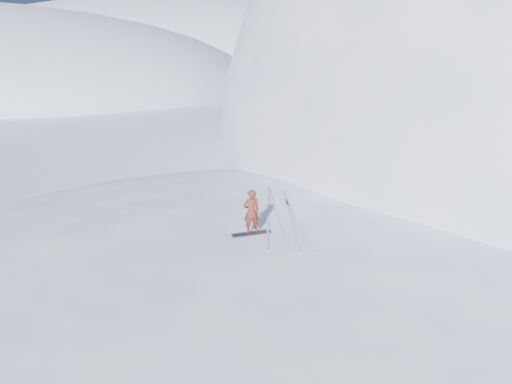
% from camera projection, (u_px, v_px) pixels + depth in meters
% --- Properties ---
extents(ground, '(400.00, 400.00, 0.00)m').
position_uv_depth(ground, '(307.00, 352.00, 13.04)').
color(ground, white).
rests_on(ground, ground).
extents(near_ridge, '(36.00, 28.00, 4.80)m').
position_uv_depth(near_ridge, '(340.00, 298.00, 15.70)').
color(near_ridge, white).
rests_on(near_ridge, ground).
extents(peak_shoulder, '(28.00, 24.00, 18.00)m').
position_uv_depth(peak_shoulder, '(471.00, 170.00, 30.32)').
color(peak_shoulder, white).
rests_on(peak_shoulder, ground).
extents(far_ridge_c, '(140.00, 90.00, 36.00)m').
position_uv_depth(far_ridge_c, '(174.00, 68.00, 121.35)').
color(far_ridge_c, white).
rests_on(far_ridge_c, ground).
extents(wind_bumps, '(16.00, 14.40, 1.00)m').
position_uv_depth(wind_bumps, '(293.00, 309.00, 15.09)').
color(wind_bumps, white).
rests_on(wind_bumps, ground).
extents(snowboard, '(1.30, 0.79, 0.02)m').
position_uv_depth(snowboard, '(252.00, 233.00, 14.99)').
color(snowboard, black).
rests_on(snowboard, near_ridge).
extents(snowboarder, '(0.65, 0.56, 1.50)m').
position_uv_depth(snowboarder, '(251.00, 212.00, 14.74)').
color(snowboarder, maroon).
rests_on(snowboarder, snowboard).
extents(board_tracks, '(2.16, 5.96, 0.04)m').
position_uv_depth(board_tracks, '(282.00, 214.00, 16.53)').
color(board_tracks, silver).
rests_on(board_tracks, ground).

